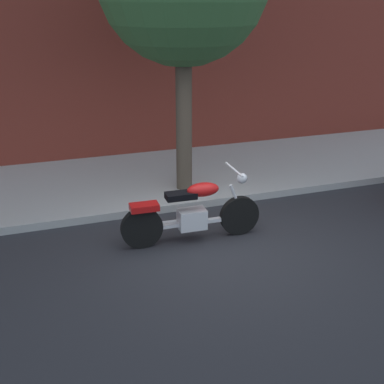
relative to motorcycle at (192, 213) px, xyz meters
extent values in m
plane|color=#28282D|center=(0.39, -0.33, -0.48)|extent=(60.00, 60.00, 0.00)
cube|color=#ACACAC|center=(0.39, 2.88, -0.41)|extent=(25.79, 3.40, 0.14)
cylinder|color=black|center=(0.82, -0.04, -0.15)|extent=(0.66, 0.13, 0.66)
cylinder|color=black|center=(-0.81, 0.02, -0.15)|extent=(0.66, 0.13, 0.66)
cube|color=silver|center=(0.00, -0.01, -0.10)|extent=(0.45, 0.30, 0.32)
cube|color=silver|center=(0.00, -0.01, -0.17)|extent=(1.47, 0.13, 0.06)
ellipsoid|color=red|center=(0.18, -0.01, 0.38)|extent=(0.53, 0.28, 0.22)
cube|color=black|center=(-0.18, 0.00, 0.32)|extent=(0.49, 0.26, 0.10)
cube|color=red|center=(-0.76, 0.02, 0.20)|extent=(0.45, 0.26, 0.10)
cylinder|color=silver|center=(0.76, -0.03, 0.13)|extent=(0.27, 0.06, 0.58)
cylinder|color=silver|center=(0.70, -0.03, 0.66)|extent=(0.06, 0.70, 0.04)
sphere|color=silver|center=(0.84, -0.04, 0.50)|extent=(0.17, 0.17, 0.17)
cylinder|color=silver|center=(-0.24, 0.16, -0.20)|extent=(0.80, 0.12, 0.09)
cylinder|color=#483D32|center=(0.52, 1.96, 1.10)|extent=(0.31, 0.31, 3.16)
camera|label=1|loc=(-2.37, -6.85, 3.20)|focal=46.79mm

